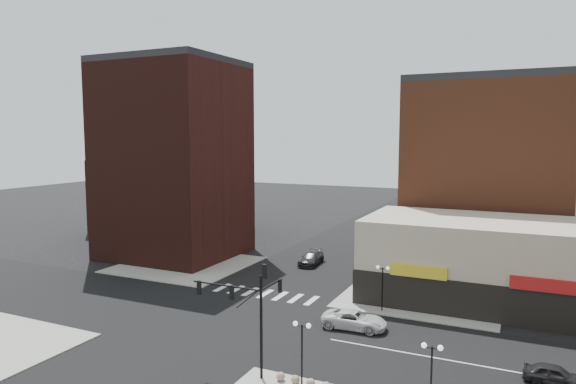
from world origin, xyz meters
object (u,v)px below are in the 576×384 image
at_px(street_lamp_se_b, 432,361).
at_px(white_suv, 354,320).
at_px(traffic_signal, 251,303).
at_px(street_lamp_ne, 383,277).
at_px(dark_sedan_north, 311,258).
at_px(dark_sedan_east, 555,375).
at_px(street_lamp_se_a, 302,337).

xyz_separation_m(street_lamp_se_b, white_suv, (-8.04, 11.06, -2.55)).
bearing_deg(traffic_signal, street_lamp_ne, 73.25).
distance_m(street_lamp_se_b, dark_sedan_north, 35.30).
distance_m(street_lamp_se_b, dark_sedan_east, 10.13).
distance_m(traffic_signal, white_suv, 12.26).
distance_m(street_lamp_ne, white_suv, 5.65).
distance_m(traffic_signal, street_lamp_ne, 16.62).
relative_size(street_lamp_ne, dark_sedan_east, 1.09).
height_order(white_suv, dark_sedan_north, dark_sedan_north).
relative_size(traffic_signal, street_lamp_se_a, 1.87).
xyz_separation_m(traffic_signal, dark_sedan_north, (-7.71, 29.17, -4.19)).
bearing_deg(dark_sedan_east, dark_sedan_north, 52.02).
distance_m(white_suv, dark_sedan_north, 21.56).
height_order(dark_sedan_east, dark_sedan_north, dark_sedan_north).
xyz_separation_m(white_suv, dark_sedan_north, (-11.43, 18.28, 0.03)).
xyz_separation_m(white_suv, dark_sedan_east, (14.67, -3.87, -0.10)).
relative_size(street_lamp_se_a, white_suv, 0.78).
bearing_deg(street_lamp_se_a, street_lamp_ne, 86.42).
bearing_deg(dark_sedan_north, street_lamp_se_a, -72.85).
height_order(street_lamp_se_b, white_suv, street_lamp_se_b).
height_order(street_lamp_ne, dark_sedan_east, street_lamp_ne).
relative_size(white_suv, dark_sedan_east, 1.41).
relative_size(white_suv, dark_sedan_north, 1.01).
xyz_separation_m(street_lamp_ne, dark_sedan_north, (-12.47, 13.34, -2.52)).
xyz_separation_m(traffic_signal, street_lamp_se_a, (3.76, -0.17, -1.67)).
distance_m(street_lamp_ne, dark_sedan_north, 18.43).
distance_m(street_lamp_se_a, white_suv, 11.35).
relative_size(street_lamp_se_a, street_lamp_ne, 1.00).
xyz_separation_m(street_lamp_se_a, dark_sedan_north, (-11.47, 29.34, -2.52)).
height_order(traffic_signal, white_suv, traffic_signal).
height_order(white_suv, dark_sedan_east, white_suv).
height_order(street_lamp_ne, white_suv, street_lamp_ne).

